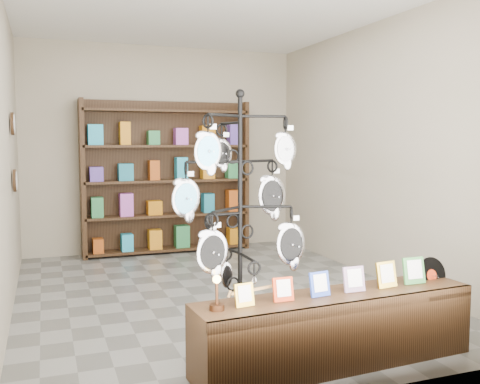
% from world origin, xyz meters
% --- Properties ---
extents(ground, '(5.00, 5.00, 0.00)m').
position_xyz_m(ground, '(0.00, 0.00, 0.00)').
color(ground, slate).
rests_on(ground, ground).
extents(room_envelope, '(5.00, 5.00, 5.00)m').
position_xyz_m(room_envelope, '(0.00, 0.00, 1.85)').
color(room_envelope, '#A99B88').
rests_on(room_envelope, ground).
extents(display_tree, '(1.02, 0.96, 1.98)m').
position_xyz_m(display_tree, '(-0.37, -1.78, 1.14)').
color(display_tree, black).
rests_on(display_tree, ground).
extents(front_shelf, '(2.16, 0.56, 0.75)m').
position_xyz_m(front_shelf, '(0.27, -2.07, 0.26)').
color(front_shelf, black).
rests_on(front_shelf, ground).
extents(back_shelving, '(2.42, 0.36, 2.20)m').
position_xyz_m(back_shelving, '(0.00, 2.30, 1.03)').
color(back_shelving, black).
rests_on(back_shelving, ground).
extents(wall_clocks, '(0.03, 0.24, 0.84)m').
position_xyz_m(wall_clocks, '(-1.97, 0.80, 1.50)').
color(wall_clocks, black).
rests_on(wall_clocks, ground).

